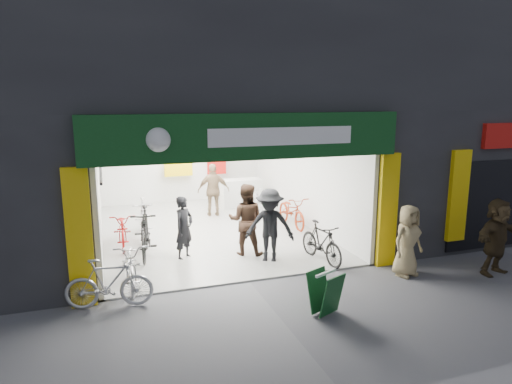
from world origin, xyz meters
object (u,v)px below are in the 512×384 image
bike_left_front (131,263)px  bike_right_front (321,242)px  pedestrian_near (408,241)px  parked_bike (109,283)px  sandwich_board (325,292)px

bike_left_front → bike_right_front: 4.31m
pedestrian_near → bike_right_front: bearing=122.7°
bike_right_front → parked_bike: bearing=-177.2°
bike_left_front → parked_bike: bike_left_front is taller
bike_right_front → sandwich_board: (-1.13, -2.40, -0.06)m
bike_left_front → sandwich_board: (3.17, -2.40, -0.08)m
sandwich_board → parked_bike: bearing=134.0°
parked_bike → sandwich_board: bearing=-103.3°
bike_left_front → bike_right_front: bike_left_front is taller
bike_left_front → pedestrian_near: size_ratio=1.22×
pedestrian_near → bike_left_front: bearing=153.6°
bike_left_front → pedestrian_near: pedestrian_near is taller
bike_right_front → parked_bike: bike_right_front is taller
parked_bike → pedestrian_near: 6.15m
bike_right_front → sandwich_board: bike_right_front is taller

